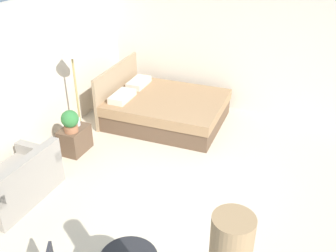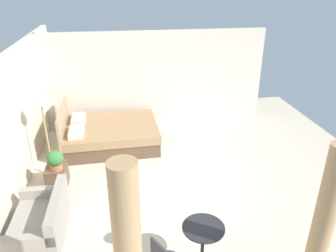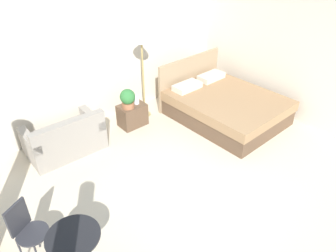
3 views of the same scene
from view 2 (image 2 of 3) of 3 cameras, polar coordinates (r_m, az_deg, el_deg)
name	(u,v)px [view 2 (image 2 of 3)]	position (r m, az deg, el deg)	size (l,w,h in m)	color
ground_plane	(174,185)	(6.66, 1.08, -10.25)	(9.19, 8.94, 0.02)	beige
wall_back	(5,138)	(6.27, -26.65, -1.88)	(9.19, 0.12, 2.55)	beige
wall_right	(155,79)	(8.88, -2.28, 8.19)	(0.12, 5.94, 2.55)	beige
bed	(109,134)	(8.11, -10.28, -1.39)	(1.82, 2.27, 1.06)	brown
couch	(42,224)	(5.70, -21.22, -15.71)	(1.30, 0.80, 0.76)	gray
nightstand	(57,176)	(6.84, -18.78, -8.32)	(0.53, 0.38, 0.45)	brown
potted_plant	(55,160)	(6.53, -19.14, -5.60)	(0.30, 0.30, 0.39)	#935B3D
vase	(56,160)	(6.79, -18.98, -5.64)	(0.11, 0.11, 0.15)	silver
floor_lamp	(41,105)	(6.67, -21.24, 3.36)	(0.33, 0.33, 1.82)	#99844C
balcony_table	(203,239)	(4.81, 6.10, -19.10)	(0.59, 0.59, 0.71)	black
curtain_left	(320,235)	(4.24, 25.07, -16.89)	(0.23, 0.23, 2.30)	tan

